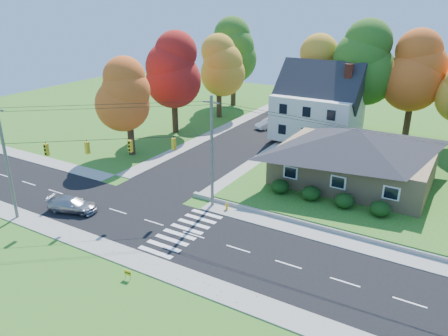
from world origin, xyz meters
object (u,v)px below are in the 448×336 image
at_px(white_car, 268,124).
at_px(ranch_house, 355,154).
at_px(fire_hydrant, 227,207).
at_px(silver_sedan, 73,205).

bearing_deg(white_car, ranch_house, -19.03).
bearing_deg(fire_hydrant, white_car, 107.30).
bearing_deg(white_car, fire_hydrant, -49.79).
distance_m(white_car, fire_hydrant, 26.28).
bearing_deg(silver_sedan, fire_hydrant, -75.55).
height_order(silver_sedan, white_car, white_car).
xyz_separation_m(ranch_house, fire_hydrant, (-7.92, -10.95, -2.92)).
bearing_deg(fire_hydrant, ranch_house, 54.11).
relative_size(silver_sedan, fire_hydrant, 5.99).
bearing_deg(ranch_house, silver_sedan, -137.11).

